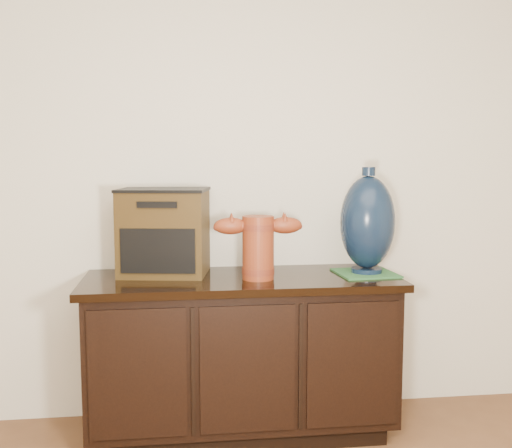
{
  "coord_description": "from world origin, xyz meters",
  "views": [
    {
      "loc": [
        -0.28,
        -0.5,
        1.31
      ],
      "look_at": [
        0.06,
        2.18,
        1.01
      ],
      "focal_mm": 42.0,
      "sensor_mm": 36.0,
      "label": 1
    }
  ],
  "objects": [
    {
      "name": "room",
      "position": [
        0.0,
        0.0,
        1.3
      ],
      "size": [
        5.0,
        5.0,
        5.0
      ],
      "color": "brown",
      "rests_on": "ground"
    },
    {
      "name": "sideboard",
      "position": [
        0.0,
        2.23,
        0.39
      ],
      "size": [
        1.46,
        0.56,
        0.75
      ],
      "color": "black",
      "rests_on": "ground"
    },
    {
      "name": "terracotta_vessel",
      "position": [
        0.07,
        2.17,
        0.92
      ],
      "size": [
        0.41,
        0.15,
        0.29
      ],
      "rotation": [
        0.0,
        0.0,
        -0.01
      ],
      "color": "maroon",
      "rests_on": "sideboard"
    },
    {
      "name": "tv_radio",
      "position": [
        -0.36,
        2.34,
        0.96
      ],
      "size": [
        0.45,
        0.39,
        0.41
      ],
      "rotation": [
        0.0,
        0.0,
        -0.17
      ],
      "color": "#38260E",
      "rests_on": "sideboard"
    },
    {
      "name": "green_mat",
      "position": [
        0.6,
        2.22,
        0.76
      ],
      "size": [
        0.29,
        0.29,
        0.01
      ],
      "primitive_type": "cube",
      "rotation": [
        0.0,
        0.0,
        0.07
      ],
      "color": "#2A5E2F",
      "rests_on": "sideboard"
    },
    {
      "name": "lamp_base",
      "position": [
        0.6,
        2.22,
        1.0
      ],
      "size": [
        0.28,
        0.28,
        0.5
      ],
      "rotation": [
        0.0,
        0.0,
        0.07
      ],
      "color": "black",
      "rests_on": "green_mat"
    },
    {
      "name": "spray_can",
      "position": [
        -0.25,
        2.44,
        0.84
      ],
      "size": [
        0.06,
        0.06,
        0.18
      ],
      "color": "#5B150F",
      "rests_on": "sideboard"
    }
  ]
}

